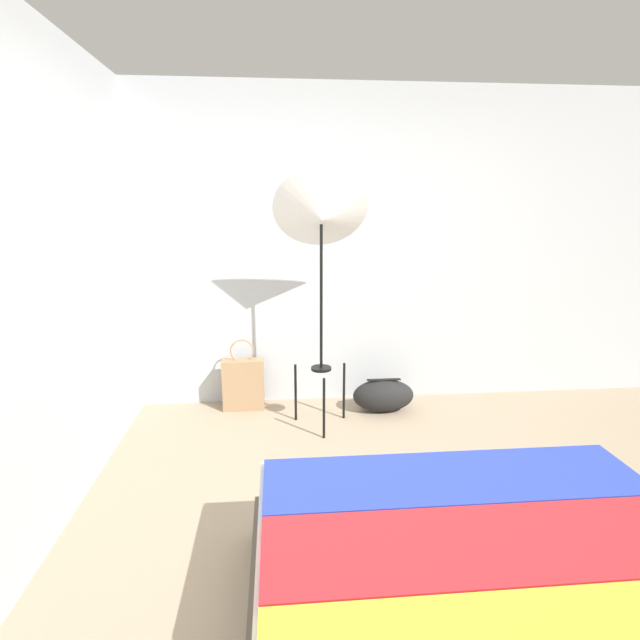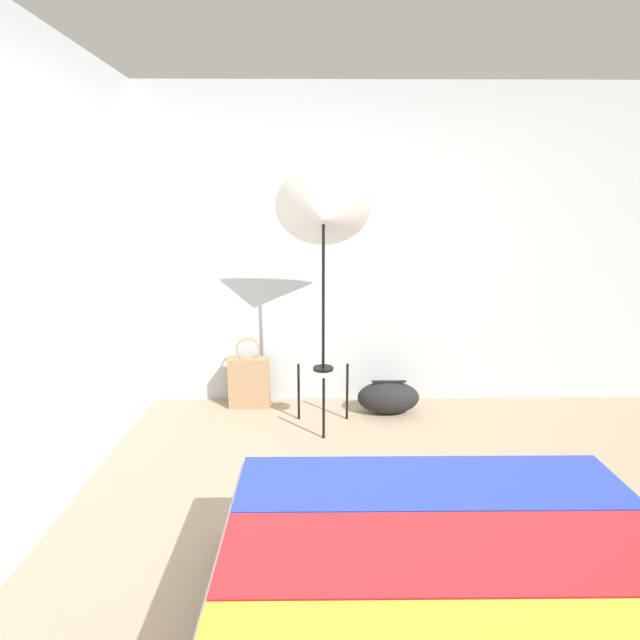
{
  "view_description": "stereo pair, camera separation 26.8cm",
  "coord_description": "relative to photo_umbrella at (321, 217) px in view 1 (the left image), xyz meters",
  "views": [
    {
      "loc": [
        -0.59,
        -2.03,
        1.68
      ],
      "look_at": [
        -0.29,
        1.35,
        0.88
      ],
      "focal_mm": 28.0,
      "sensor_mm": 36.0,
      "label": 1
    },
    {
      "loc": [
        -0.32,
        -2.04,
        1.68
      ],
      "look_at": [
        -0.29,
        1.35,
        0.88
      ],
      "focal_mm": 28.0,
      "sensor_mm": 36.0,
      "label": 2
    }
  ],
  "objects": [
    {
      "name": "ground_plane",
      "position": [
        0.26,
        -1.54,
        -1.58
      ],
      "size": [
        14.0,
        14.0,
        0.0
      ],
      "primitive_type": "plane",
      "color": "gray"
    },
    {
      "name": "wall_back",
      "position": [
        0.26,
        0.56,
        -0.28
      ],
      "size": [
        8.0,
        0.05,
        2.6
      ],
      "color": "#B7BCC1",
      "rests_on": "ground_plane"
    },
    {
      "name": "wall_side_left",
      "position": [
        -1.5,
        -0.54,
        -0.28
      ],
      "size": [
        0.05,
        8.0,
        2.6
      ],
      "color": "#B7BCC1",
      "rests_on": "ground_plane"
    },
    {
      "name": "photo_umbrella",
      "position": [
        0.0,
        0.0,
        0.0
      ],
      "size": [
        0.69,
        0.52,
        1.93
      ],
      "color": "black",
      "rests_on": "ground_plane"
    },
    {
      "name": "tote_bag",
      "position": [
        -0.61,
        0.37,
        -1.36
      ],
      "size": [
        0.34,
        0.13,
        0.6
      ],
      "color": "#9E7A56",
      "rests_on": "ground_plane"
    },
    {
      "name": "duffel_bag",
      "position": [
        0.54,
        0.22,
        -1.45
      ],
      "size": [
        0.5,
        0.27,
        0.28
      ],
      "color": "black",
      "rests_on": "ground_plane"
    }
  ]
}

